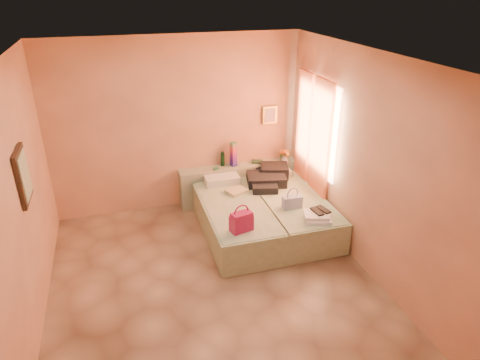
# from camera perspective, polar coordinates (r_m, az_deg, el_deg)

# --- Properties ---
(ground) EXTENTS (4.50, 4.50, 0.00)m
(ground) POSITION_cam_1_polar(r_m,az_deg,el_deg) (5.62, -3.54, -13.58)
(ground) COLOR tan
(ground) RESTS_ON ground
(room_walls) EXTENTS (4.02, 4.51, 2.81)m
(room_walls) POSITION_cam_1_polar(r_m,az_deg,el_deg) (5.27, -3.35, 6.04)
(room_walls) COLOR #E8A87C
(room_walls) RESTS_ON ground
(headboard_ledge) EXTENTS (2.05, 0.30, 0.65)m
(headboard_ledge) POSITION_cam_1_polar(r_m,az_deg,el_deg) (7.39, -0.14, -0.36)
(headboard_ledge) COLOR gray
(headboard_ledge) RESTS_ON ground
(bed_left) EXTENTS (0.91, 2.01, 0.50)m
(bed_left) POSITION_cam_1_polar(r_m,az_deg,el_deg) (6.44, -0.62, -5.25)
(bed_left) COLOR #AABC97
(bed_left) RESTS_ON ground
(bed_right) EXTENTS (0.91, 2.01, 0.50)m
(bed_right) POSITION_cam_1_polar(r_m,az_deg,el_deg) (6.71, 6.78, -4.08)
(bed_right) COLOR #AABC97
(bed_right) RESTS_ON ground
(water_bottle) EXTENTS (0.09, 0.09, 0.24)m
(water_bottle) POSITION_cam_1_polar(r_m,az_deg,el_deg) (7.20, -2.34, 2.80)
(water_bottle) COLOR #123319
(water_bottle) RESTS_ON headboard_ledge
(rainbow_box) EXTENTS (0.12, 0.12, 0.41)m
(rainbow_box) POSITION_cam_1_polar(r_m,az_deg,el_deg) (7.17, -0.89, 3.47)
(rainbow_box) COLOR #AF1550
(rainbow_box) RESTS_ON headboard_ledge
(small_dish) EXTENTS (0.13, 0.13, 0.03)m
(small_dish) POSITION_cam_1_polar(r_m,az_deg,el_deg) (7.11, -3.26, 1.53)
(small_dish) COLOR #47835E
(small_dish) RESTS_ON headboard_ledge
(green_book) EXTENTS (0.22, 0.19, 0.03)m
(green_book) POSITION_cam_1_polar(r_m,az_deg,el_deg) (7.37, 2.31, 2.46)
(green_book) COLOR #22402B
(green_book) RESTS_ON headboard_ledge
(flower_vase) EXTENTS (0.26, 0.26, 0.26)m
(flower_vase) POSITION_cam_1_polar(r_m,az_deg,el_deg) (7.40, 6.03, 3.42)
(flower_vase) COLOR silver
(flower_vase) RESTS_ON headboard_ledge
(magenta_handbag) EXTENTS (0.32, 0.23, 0.27)m
(magenta_handbag) POSITION_cam_1_polar(r_m,az_deg,el_deg) (5.63, 0.18, -5.54)
(magenta_handbag) COLOR #AF1550
(magenta_handbag) RESTS_ON bed_left
(khaki_garment) EXTENTS (0.37, 0.34, 0.05)m
(khaki_garment) POSITION_cam_1_polar(r_m,az_deg,el_deg) (6.65, -0.44, -1.48)
(khaki_garment) COLOR tan
(khaki_garment) RESTS_ON bed_left
(clothes_pile) EXTENTS (0.81, 0.81, 0.20)m
(clothes_pile) POSITION_cam_1_polar(r_m,az_deg,el_deg) (6.94, 3.99, 0.34)
(clothes_pile) COLOR black
(clothes_pile) RESTS_ON bed_right
(blue_handbag) EXTENTS (0.28, 0.12, 0.18)m
(blue_handbag) POSITION_cam_1_polar(r_m,az_deg,el_deg) (6.24, 6.97, -2.93)
(blue_handbag) COLOR #3C4F92
(blue_handbag) RESTS_ON bed_right
(towel_stack) EXTENTS (0.43, 0.40, 0.10)m
(towel_stack) POSITION_cam_1_polar(r_m,az_deg,el_deg) (6.00, 10.37, -4.87)
(towel_stack) COLOR white
(towel_stack) RESTS_ON bed_right
(sandal_pair) EXTENTS (0.20, 0.26, 0.02)m
(sandal_pair) POSITION_cam_1_polar(r_m,az_deg,el_deg) (6.03, 10.69, -4.04)
(sandal_pair) COLOR black
(sandal_pair) RESTS_ON towel_stack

